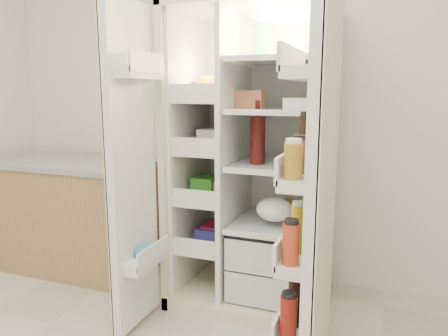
% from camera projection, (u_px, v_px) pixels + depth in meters
% --- Properties ---
extents(wall_back, '(4.00, 0.02, 2.70)m').
position_uv_depth(wall_back, '(258.00, 85.00, 2.89)').
color(wall_back, silver).
rests_on(wall_back, floor).
extents(refrigerator, '(0.92, 0.70, 1.80)m').
position_uv_depth(refrigerator, '(258.00, 183.00, 2.64)').
color(refrigerator, beige).
rests_on(refrigerator, floor).
extents(freezer_door, '(0.15, 0.40, 1.72)m').
position_uv_depth(freezer_door, '(132.00, 171.00, 2.24)').
color(freezer_door, silver).
rests_on(freezer_door, floor).
extents(fridge_door, '(0.17, 0.58, 1.72)m').
position_uv_depth(fridge_door, '(317.00, 196.00, 1.82)').
color(fridge_door, silver).
rests_on(fridge_door, floor).
extents(kitchen_counter, '(1.12, 0.59, 0.81)m').
position_uv_depth(kitchen_counter, '(78.00, 215.00, 3.13)').
color(kitchen_counter, '#A17E50').
rests_on(kitchen_counter, floor).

